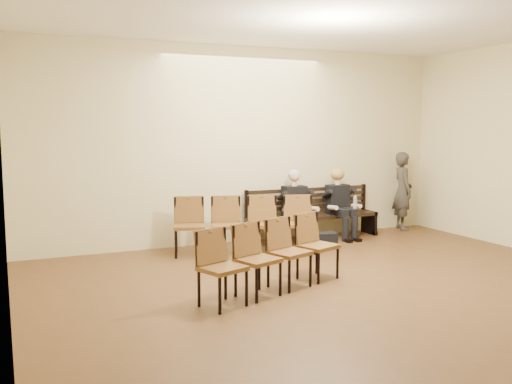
% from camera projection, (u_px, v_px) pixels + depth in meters
% --- Properties ---
extents(ground, '(10.00, 10.00, 0.00)m').
position_uv_depth(ground, '(432.00, 329.00, 5.93)').
color(ground, brown).
rests_on(ground, ground).
extents(room_walls, '(8.02, 10.01, 3.51)m').
position_uv_depth(room_walls, '(392.00, 87.00, 6.35)').
color(room_walls, beige).
rests_on(room_walls, ground).
extents(bench, '(2.60, 0.90, 0.45)m').
position_uv_depth(bench, '(313.00, 227.00, 10.62)').
color(bench, black).
rests_on(bench, ground).
extents(seated_man, '(0.53, 0.73, 1.27)m').
position_uv_depth(seated_man, '(297.00, 207.00, 10.30)').
color(seated_man, black).
rests_on(seated_man, ground).
extents(seated_woman, '(0.52, 0.71, 1.20)m').
position_uv_depth(seated_woman, '(340.00, 206.00, 10.68)').
color(seated_woman, black).
rests_on(seated_woman, ground).
extents(laptop, '(0.34, 0.29, 0.22)m').
position_uv_depth(laptop, '(302.00, 213.00, 10.10)').
color(laptop, silver).
rests_on(laptop, bench).
extents(water_bottle, '(0.09, 0.09, 0.25)m').
position_uv_depth(water_bottle, '(355.00, 209.00, 10.48)').
color(water_bottle, silver).
rests_on(water_bottle, bench).
extents(bag, '(0.41, 0.33, 0.27)m').
position_uv_depth(bag, '(326.00, 240.00, 9.85)').
color(bag, black).
rests_on(bag, ground).
extents(passerby, '(0.61, 0.76, 1.81)m').
position_uv_depth(passerby, '(403.00, 185.00, 11.50)').
color(passerby, '#38342E').
rests_on(passerby, ground).
extents(chair_row_front, '(2.38, 1.18, 0.96)m').
position_uv_depth(chair_row_front, '(245.00, 225.00, 9.33)').
color(chair_row_front, brown).
rests_on(chair_row_front, ground).
extents(chair_row_back, '(2.24, 1.23, 0.91)m').
position_uv_depth(chair_row_back, '(274.00, 257.00, 7.23)').
color(chair_row_back, brown).
rests_on(chair_row_back, ground).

